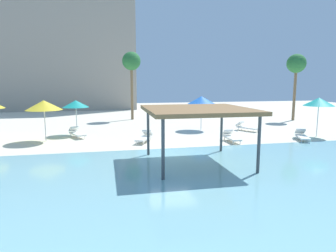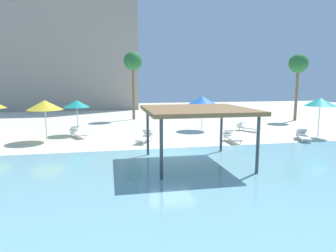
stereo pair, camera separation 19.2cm
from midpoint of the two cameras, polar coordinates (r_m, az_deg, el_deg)
name	(u,v)px [view 2 (the right image)]	position (r m, az deg, el deg)	size (l,w,h in m)	color
ground_plane	(170,155)	(16.00, 0.83, -5.68)	(80.00, 80.00, 0.00)	beige
lagoon_water	(200,189)	(11.14, 6.65, -12.05)	(44.00, 13.50, 0.04)	#7AB7C1
shade_pavilion	(197,111)	(14.00, 6.00, 2.87)	(4.86, 4.86, 2.71)	#42474C
beach_umbrella_blue_0	(202,100)	(24.28, 6.89, 5.00)	(2.26, 2.26, 2.78)	silver
beach_umbrella_yellow_1	(45,105)	(21.08, -22.51, 3.76)	(2.34, 2.34, 2.74)	silver
beach_umbrella_teal_3	(320,102)	(23.66, 27.60, 4.16)	(2.13, 2.13, 2.82)	silver
beach_umbrella_teal_4	(77,104)	(22.97, -17.03, 4.13)	(1.92, 1.92, 2.59)	silver
lounge_chair_0	(231,137)	(19.96, 12.46, -2.06)	(0.62, 1.90, 0.74)	white
lounge_chair_1	(77,133)	(22.06, -16.89, -1.23)	(1.35, 1.97, 0.74)	white
lounge_chair_2	(247,127)	(24.67, 15.24, -0.16)	(1.47, 1.94, 0.74)	white
lounge_chair_3	(303,136)	(21.82, 24.92, -1.76)	(1.28, 1.98, 0.74)	white
lounge_chair_4	(145,137)	(19.47, -4.20, -2.14)	(1.40, 1.96, 0.74)	white
palm_tree_1	(298,65)	(32.94, 24.06, 10.70)	(1.90, 1.90, 6.73)	brown
palm_tree_2	(133,63)	(31.26, -6.63, 12.02)	(1.90, 1.90, 7.01)	brown
hotel_block_0	(64,43)	(47.05, -19.43, 14.92)	(20.79, 8.68, 19.12)	#9E9384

